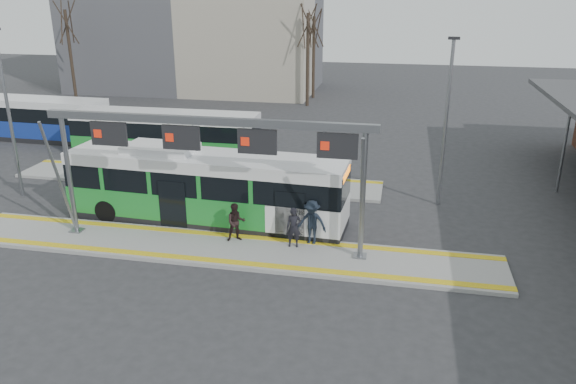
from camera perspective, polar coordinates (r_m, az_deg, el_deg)
name	(u,v)px	position (r m, az deg, el deg)	size (l,w,h in m)	color
ground	(221,251)	(22.70, -6.81, -5.94)	(120.00, 120.00, 0.00)	#2D2D30
platform_main	(221,249)	(22.67, -6.82, -5.76)	(22.00, 3.00, 0.15)	gray
platform_second	(196,179)	(30.91, -9.31, 1.30)	(20.00, 3.00, 0.15)	gray
tactile_main	(221,247)	(22.63, -6.83, -5.57)	(22.00, 2.65, 0.02)	yellow
tactile_second	(203,171)	(31.91, -8.61, 2.10)	(20.00, 0.35, 0.02)	yellow
gantry	(210,145)	(21.52, -7.96, 4.80)	(13.00, 1.68, 5.20)	slate
hero_bus	(206,188)	(25.00, -8.38, 0.38)	(12.50, 3.24, 3.41)	black
bg_bus_green	(166,135)	(35.08, -12.30, 5.63)	(11.39, 2.56, 2.84)	black
bg_bus_blue	(30,119)	(42.57, -24.72, 6.77)	(10.94, 2.78, 2.83)	black
passenger_a	(294,228)	(22.23, 0.58, -3.63)	(0.59, 0.39, 1.62)	black
passenger_b	(236,222)	(22.85, -5.31, -3.07)	(0.78, 0.60, 1.60)	black
passenger_c	(312,222)	(22.46, 2.44, -3.09)	(1.19, 0.68, 1.84)	black
tree_left	(308,26)	(49.34, 2.05, 16.46)	(1.40, 1.40, 8.90)	#382B21
tree_mid	(314,28)	(53.22, 2.66, 16.28)	(1.40, 1.40, 8.36)	#382B21
tree_far	(66,23)	(54.94, -21.59, 15.68)	(1.40, 1.40, 9.11)	#382B21
lamp_west	(8,111)	(30.20, -26.53, 7.37)	(0.50, 0.25, 8.17)	slate
lamp_east	(446,120)	(26.97, 15.76, 7.08)	(0.50, 0.25, 7.86)	slate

